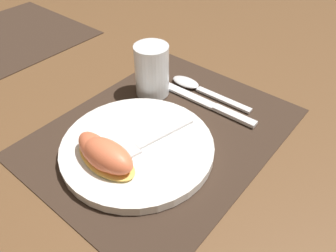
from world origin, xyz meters
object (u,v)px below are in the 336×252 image
(knife, at_px, (208,104))
(juice_glass, at_px, (152,73))
(spoon, at_px, (195,86))
(fork, at_px, (141,145))
(plate, at_px, (138,148))
(citrus_wedge_0, at_px, (97,152))
(citrus_wedge_1, at_px, (107,156))

(knife, bearing_deg, juice_glass, 108.10)
(spoon, bearing_deg, fork, -168.69)
(knife, xyz_separation_m, fork, (-0.18, 0.01, 0.02))
(plate, height_order, citrus_wedge_0, citrus_wedge_0)
(spoon, height_order, fork, fork)
(plate, distance_m, juice_glass, 0.18)
(spoon, distance_m, fork, 0.21)
(fork, bearing_deg, citrus_wedge_1, 170.63)
(knife, height_order, spoon, spoon)
(plate, xyz_separation_m, knife, (0.18, -0.02, -0.01))
(fork, xyz_separation_m, citrus_wedge_0, (-0.06, 0.03, 0.01))
(plate, distance_m, knife, 0.18)
(plate, height_order, spoon, plate)
(juice_glass, xyz_separation_m, citrus_wedge_0, (-0.21, -0.07, -0.01))
(plate, bearing_deg, fork, -92.77)
(plate, height_order, juice_glass, juice_glass)
(juice_glass, xyz_separation_m, knife, (0.04, -0.11, -0.04))
(citrus_wedge_1, bearing_deg, knife, -4.77)
(knife, relative_size, fork, 1.20)
(citrus_wedge_0, bearing_deg, plate, -19.73)
(fork, relative_size, citrus_wedge_0, 1.73)
(fork, height_order, citrus_wedge_0, citrus_wedge_0)
(knife, relative_size, spoon, 1.18)
(juice_glass, bearing_deg, knife, -71.90)
(juice_glass, height_order, citrus_wedge_1, juice_glass)
(plate, relative_size, citrus_wedge_0, 2.38)
(plate, height_order, knife, plate)
(juice_glass, bearing_deg, citrus_wedge_0, -160.94)
(spoon, bearing_deg, knife, -120.71)
(plate, bearing_deg, knife, -5.48)
(juice_glass, relative_size, fork, 0.57)
(knife, xyz_separation_m, citrus_wedge_0, (-0.24, 0.04, 0.03))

